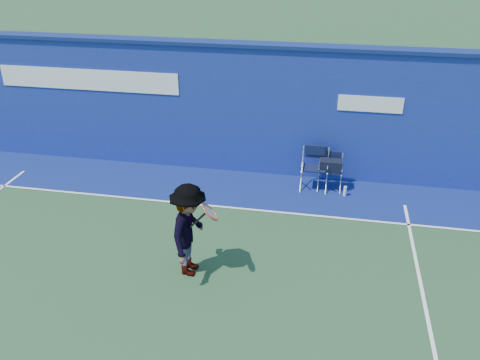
% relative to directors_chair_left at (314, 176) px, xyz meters
% --- Properties ---
extents(ground, '(80.00, 80.00, 0.00)m').
position_rel_directors_chair_left_xyz_m(ground, '(-2.51, -4.45, -0.32)').
color(ground, '#264728').
rests_on(ground, ground).
extents(stadium_wall, '(24.00, 0.50, 3.08)m').
position_rel_directors_chair_left_xyz_m(stadium_wall, '(-2.52, 0.75, 1.23)').
color(stadium_wall, navy).
rests_on(stadium_wall, ground).
extents(out_of_bounds_strip, '(24.00, 1.80, 0.01)m').
position_rel_directors_chair_left_xyz_m(out_of_bounds_strip, '(-2.51, -0.35, -0.31)').
color(out_of_bounds_strip, navy).
rests_on(out_of_bounds_strip, ground).
extents(court_lines, '(24.00, 12.00, 0.01)m').
position_rel_directors_chair_left_xyz_m(court_lines, '(-2.51, -3.85, -0.31)').
color(court_lines, white).
rests_on(court_lines, out_of_bounds_strip).
extents(directors_chair_left, '(0.57, 0.53, 0.96)m').
position_rel_directors_chair_left_xyz_m(directors_chair_left, '(0.00, 0.00, 0.00)').
color(directors_chair_left, silver).
rests_on(directors_chair_left, ground).
extents(directors_chair_right, '(0.50, 0.45, 0.84)m').
position_rel_directors_chair_left_xyz_m(directors_chair_right, '(0.35, 0.04, 0.03)').
color(directors_chair_right, silver).
rests_on(directors_chair_right, ground).
extents(water_bottle, '(0.07, 0.07, 0.23)m').
position_rel_directors_chair_left_xyz_m(water_bottle, '(0.71, -0.25, -0.20)').
color(water_bottle, white).
rests_on(water_bottle, ground).
extents(tennis_player, '(0.93, 1.11, 1.68)m').
position_rel_directors_chair_left_xyz_m(tennis_player, '(-1.90, -3.53, 0.52)').
color(tennis_player, '#EA4738').
rests_on(tennis_player, ground).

